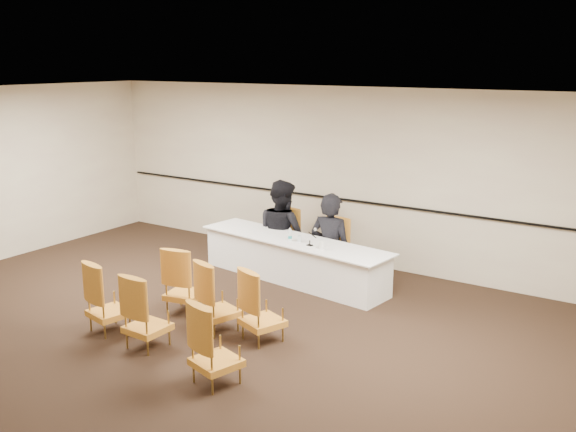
# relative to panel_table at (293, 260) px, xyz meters

# --- Properties ---
(floor) EXTENTS (10.00, 10.00, 0.00)m
(floor) POSITION_rel_panel_table_xyz_m (0.12, -2.64, -0.34)
(floor) COLOR black
(floor) RESTS_ON ground
(ceiling) EXTENTS (10.00, 10.00, 0.00)m
(ceiling) POSITION_rel_panel_table_xyz_m (0.12, -2.64, 2.66)
(ceiling) COLOR silver
(ceiling) RESTS_ON ground
(wall_back) EXTENTS (10.00, 0.04, 3.00)m
(wall_back) POSITION_rel_panel_table_xyz_m (0.12, 1.36, 1.16)
(wall_back) COLOR beige
(wall_back) RESTS_ON ground
(wall_rail) EXTENTS (9.80, 0.04, 0.03)m
(wall_rail) POSITION_rel_panel_table_xyz_m (0.12, 1.32, 0.76)
(wall_rail) COLOR black
(wall_rail) RESTS_ON wall_back
(panel_table) EXTENTS (3.45, 1.21, 0.67)m
(panel_table) POSITION_rel_panel_table_xyz_m (0.00, 0.00, 0.00)
(panel_table) COLOR white
(panel_table) RESTS_ON ground
(panelist_main) EXTENTS (0.73, 0.50, 1.96)m
(panelist_main) POSITION_rel_panel_table_xyz_m (0.41, 0.47, 0.07)
(panelist_main) COLOR black
(panelist_main) RESTS_ON ground
(panelist_main_chair) EXTENTS (0.56, 0.56, 0.95)m
(panelist_main_chair) POSITION_rel_panel_table_xyz_m (0.41, 0.47, 0.14)
(panelist_main_chair) COLOR orange
(panelist_main_chair) RESTS_ON ground
(panelist_second) EXTENTS (1.13, 1.01, 1.94)m
(panelist_second) POSITION_rel_panel_table_xyz_m (-0.62, 0.60, 0.16)
(panelist_second) COLOR black
(panelist_second) RESTS_ON ground
(panelist_second_chair) EXTENTS (0.56, 0.56, 0.95)m
(panelist_second_chair) POSITION_rel_panel_table_xyz_m (-0.62, 0.60, 0.14)
(panelist_second_chair) COLOR orange
(panelist_second_chair) RESTS_ON ground
(papers) EXTENTS (0.30, 0.23, 0.00)m
(papers) POSITION_rel_panel_table_xyz_m (0.50, -0.13, 0.34)
(papers) COLOR white
(papers) RESTS_ON panel_table
(microphone) EXTENTS (0.11, 0.19, 0.26)m
(microphone) POSITION_rel_panel_table_xyz_m (0.41, -0.18, 0.47)
(microphone) COLOR black
(microphone) RESTS_ON panel_table
(water_bottle) EXTENTS (0.06, 0.06, 0.20)m
(water_bottle) POSITION_rel_panel_table_xyz_m (-0.00, -0.10, 0.44)
(water_bottle) COLOR teal
(water_bottle) RESTS_ON panel_table
(drinking_glass) EXTENTS (0.08, 0.08, 0.10)m
(drinking_glass) POSITION_rel_panel_table_xyz_m (0.16, -0.08, 0.39)
(drinking_glass) COLOR silver
(drinking_glass) RESTS_ON panel_table
(coffee_cup) EXTENTS (0.10, 0.10, 0.12)m
(coffee_cup) POSITION_rel_panel_table_xyz_m (0.65, -0.24, 0.40)
(coffee_cup) COLOR white
(coffee_cup) RESTS_ON panel_table
(aud_chair_front_left) EXTENTS (0.59, 0.59, 0.95)m
(aud_chair_front_left) POSITION_rel_panel_table_xyz_m (-0.55, -1.94, 0.14)
(aud_chair_front_left) COLOR orange
(aud_chair_front_left) RESTS_ON ground
(aud_chair_front_mid) EXTENTS (0.63, 0.63, 0.95)m
(aud_chair_front_mid) POSITION_rel_panel_table_xyz_m (0.25, -2.18, 0.14)
(aud_chair_front_mid) COLOR orange
(aud_chair_front_mid) RESTS_ON ground
(aud_chair_front_right) EXTENTS (0.64, 0.64, 0.95)m
(aud_chair_front_right) POSITION_rel_panel_table_xyz_m (0.91, -2.12, 0.14)
(aud_chair_front_right) COLOR orange
(aud_chair_front_right) RESTS_ON ground
(aud_chair_back_left) EXTENTS (0.59, 0.59, 0.95)m
(aud_chair_back_left) POSITION_rel_panel_table_xyz_m (-0.92, -2.96, 0.14)
(aud_chair_back_left) COLOR orange
(aud_chair_back_left) RESTS_ON ground
(aud_chair_back_mid) EXTENTS (0.51, 0.51, 0.95)m
(aud_chair_back_mid) POSITION_rel_panel_table_xyz_m (-0.16, -3.04, 0.14)
(aud_chair_back_mid) COLOR orange
(aud_chair_back_mid) RESTS_ON ground
(aud_chair_back_right) EXTENTS (0.62, 0.62, 0.95)m
(aud_chair_back_right) POSITION_rel_panel_table_xyz_m (1.12, -3.29, 0.14)
(aud_chair_back_right) COLOR orange
(aud_chair_back_right) RESTS_ON ground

